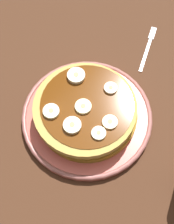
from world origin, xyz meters
The scene contains 11 objects.
ground_plane centered at (0.00, 0.00, -1.50)cm, with size 140.00×140.00×3.00cm, color #422616.
plate centered at (0.00, 0.00, 0.92)cm, with size 26.31×26.31×1.71cm.
pancake_stack centered at (0.00, -0.19, 3.79)cm, with size 20.46×20.74×4.78cm.
banana_slice_0 centered at (0.89, -0.47, 6.40)cm, with size 3.11×3.11×0.79cm.
banana_slice_1 centered at (4.79, 1.91, 6.51)cm, with size 3.34×3.34×1.00cm.
banana_slice_2 centered at (6.21, -2.76, 6.44)cm, with size 3.08×3.08×0.87cm.
banana_slice_3 centered at (-2.02, -6.19, 6.52)cm, with size 3.52×3.52×1.03cm.
banana_slice_4 centered at (-1.11, 5.46, 6.37)cm, with size 2.86×2.86×0.73cm.
banana_slice_5 centered at (1.87, 5.94, 6.37)cm, with size 2.67×2.67×0.72cm.
banana_slice_6 centered at (-5.70, -0.03, 6.39)cm, with size 2.62×2.62×0.76cm.
fork centered at (-22.24, -6.10, 0.25)cm, with size 11.33×8.07×0.50cm.
Camera 1 is at (16.77, 22.21, 60.09)cm, focal length 51.92 mm.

